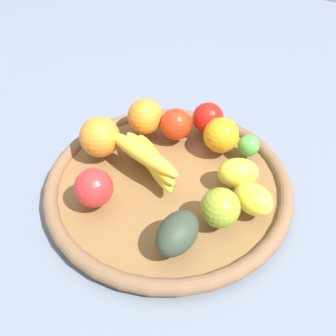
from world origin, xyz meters
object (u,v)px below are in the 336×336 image
at_px(orange_0, 145,116).
at_px(orange_1, 221,135).
at_px(apple_1, 94,188).
at_px(lime_0, 249,146).
at_px(orange_2, 100,137).
at_px(apple_3, 176,124).
at_px(lemon_1, 253,199).
at_px(lemon_0, 238,173).
at_px(apple_0, 208,118).
at_px(apple_2, 220,208).
at_px(avocado, 177,233).
at_px(banana_bunch, 149,158).

bearing_deg(orange_0, orange_1, 108.48).
xyz_separation_m(apple_1, lime_0, (-0.27, 0.13, -0.01)).
height_order(orange_2, lime_0, orange_2).
relative_size(apple_3, apple_1, 0.98).
bearing_deg(orange_2, lime_0, 129.55).
bearing_deg(apple_3, lemon_1, 72.64).
relative_size(orange_1, orange_0, 0.94).
relative_size(lemon_0, orange_1, 1.04).
relative_size(orange_1, apple_0, 1.07).
height_order(orange_1, apple_0, orange_1).
bearing_deg(apple_0, lemon_1, 55.11).
bearing_deg(apple_2, lemon_1, 153.27).
height_order(lemon_0, orange_2, orange_2).
xyz_separation_m(apple_3, lime_0, (-0.05, 0.14, -0.01)).
height_order(avocado, lime_0, avocado).
height_order(banana_bunch, orange_2, orange_2).
relative_size(orange_1, banana_bunch, 0.40).
bearing_deg(banana_bunch, avocado, 56.97).
distance_m(avocado, apple_1, 0.16).
bearing_deg(lemon_0, orange_2, -68.28).
bearing_deg(banana_bunch, lemon_0, 117.65).
xyz_separation_m(avocado, lime_0, (-0.25, -0.03, -0.01)).
distance_m(apple_2, apple_0, 0.24).
relative_size(banana_bunch, lemon_1, 2.48).
xyz_separation_m(banana_bunch, lime_0, (-0.16, 0.12, -0.01)).
bearing_deg(apple_1, apple_3, -177.63).
height_order(orange_1, orange_2, orange_2).
height_order(lemon_1, apple_2, apple_2).
distance_m(orange_1, orange_0, 0.16).
height_order(apple_3, orange_1, orange_1).
distance_m(lemon_0, banana_bunch, 0.16).
relative_size(apple_1, lime_0, 1.58).
xyz_separation_m(apple_3, orange_0, (0.02, -0.06, 0.00)).
relative_size(apple_3, avocado, 0.78).
distance_m(avocado, orange_1, 0.24).
distance_m(banana_bunch, apple_0, 0.17).
height_order(apple_3, lemon_1, apple_3).
bearing_deg(lemon_1, orange_2, -78.01).
relative_size(banana_bunch, apple_2, 2.66).
distance_m(apple_3, orange_1, 0.09).
xyz_separation_m(avocado, apple_1, (0.02, -0.16, 0.00)).
height_order(avocado, apple_2, apple_2).
distance_m(orange_0, orange_2, 0.11).
distance_m(avocado, lime_0, 0.25).
xyz_separation_m(lemon_0, apple_1, (0.19, -0.16, 0.01)).
height_order(banana_bunch, orange_0, orange_0).
relative_size(lemon_0, apple_3, 1.11).
distance_m(avocado, lemon_1, 0.14).
relative_size(avocado, orange_2, 1.07).
xyz_separation_m(apple_3, orange_2, (0.13, -0.08, 0.01)).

